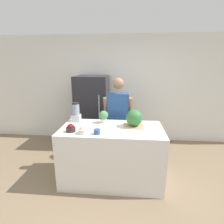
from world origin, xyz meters
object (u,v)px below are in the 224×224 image
Objects in this scene: blender at (76,113)px; person at (118,118)px; watermelon at (134,118)px; potted_plant at (104,116)px; bowl_cherries at (71,128)px; refrigerator at (93,111)px; bowl_small_blue at (97,132)px; bowl_cream at (83,130)px.

person is at bearing 34.31° from blender.
watermelon is 0.54m from potted_plant.
blender reaches higher than bowl_cherries.
refrigerator is at bearing 137.87° from person.
person reaches higher than watermelon.
bowl_small_blue is 0.73m from blender.
blender is (-0.08, -1.06, 0.26)m from refrigerator.
watermelon is 0.79× the size of blender.
bowl_cherries is at bearing -123.72° from person.
refrigerator reaches higher than bowl_cream.
watermelon is 2.67× the size of bowl_small_blue.
refrigerator is 7.85× the size of potted_plant.
refrigerator is 16.56× the size of bowl_small_blue.
bowl_cream is (0.19, -1.61, 0.15)m from refrigerator.
bowl_cream is at bearing -15.91° from bowl_cherries.
watermelon is (0.30, -0.67, 0.23)m from person.
bowl_small_blue is (0.39, -1.61, 0.14)m from refrigerator.
person is at bearing -42.13° from refrigerator.
refrigerator reaches higher than watermelon.
person is at bearing 114.24° from watermelon.
bowl_small_blue is (-0.24, -1.04, 0.12)m from person.
potted_plant reaches higher than bowl_cherries.
refrigerator is 6.20× the size of watermelon.
watermelon is 1.90× the size of bowl_cherries.
bowl_cherries is at bearing -82.88° from blender.
watermelon reaches higher than potted_plant.
bowl_cream reaches higher than bowl_small_blue.
watermelon is at bearing -53.00° from refrigerator.
person is at bearing 76.75° from bowl_small_blue.
refrigerator is at bearing 103.63° from bowl_small_blue.
bowl_cherries is at bearing -161.89° from watermelon.
refrigerator is 1.10m from blender.
person is 0.60m from potted_plant.
refrigerator is 1.67m from bowl_small_blue.
bowl_small_blue is 0.53m from potted_plant.
bowl_small_blue is at bearing -8.24° from bowl_cherries.
bowl_cream is at bearing -83.34° from refrigerator.
refrigerator is at bearing 110.92° from potted_plant.
watermelon is 1.82× the size of bowl_cream.
refrigerator is 1.19m from potted_plant.
bowl_cream is at bearing -64.09° from blender.
refrigerator reaches higher than bowl_cherries.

